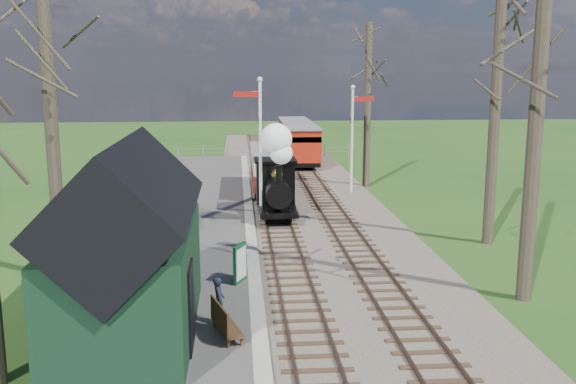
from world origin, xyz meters
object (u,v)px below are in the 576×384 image
object	(u,v)px
coach	(270,168)
person	(219,300)
locomotive	(276,177)
semaphore_near	(259,139)
red_carriage_a	(302,145)
sign_board	(240,263)
bench	(223,321)
station_shed	(129,251)
semaphore_far	(353,131)
red_carriage_b	(294,136)

from	to	relation	value
coach	person	bearing A→B (deg)	-97.00
locomotive	semaphore_near	bearing A→B (deg)	-164.91
coach	red_carriage_a	bearing A→B (deg)	74.06
locomotive	red_carriage_a	size ratio (longest dim) A/B	0.79
locomotive	sign_board	distance (m)	8.83
bench	semaphore_near	bearing A→B (deg)	84.02
station_shed	sign_board	xyz separation A→B (m)	(2.65, 3.60, -1.48)
station_shed	bench	world-z (taller)	station_shed
station_shed	bench	bearing A→B (deg)	-10.76
semaphore_far	red_carriage_b	bearing A→B (deg)	96.80
station_shed	person	distance (m)	2.59
red_carriage_b	coach	bearing A→B (deg)	-100.09
coach	red_carriage_b	bearing A→B (deg)	79.91
semaphore_near	red_carriage_b	bearing A→B (deg)	80.83
semaphore_near	locomotive	world-z (taller)	semaphore_near
red_carriage_b	semaphore_near	bearing A→B (deg)	-99.17
station_shed	coach	distance (m)	18.78
sign_board	bench	world-z (taller)	sign_board
station_shed	bench	xyz separation A→B (m)	(2.23, -0.42, -1.67)
red_carriage_a	bench	world-z (taller)	red_carriage_a
locomotive	person	xyz separation A→B (m)	(-2.18, -11.81, -1.13)
semaphore_near	semaphore_far	world-z (taller)	semaphore_near
coach	person	world-z (taller)	coach
coach	bench	world-z (taller)	coach
red_carriage_a	bench	distance (m)	28.20
coach	station_shed	bearing A→B (deg)	-103.24
sign_board	locomotive	bearing A→B (deg)	79.26
station_shed	red_carriage_a	xyz separation A→B (m)	(6.90, 27.37, -0.72)
red_carriage_a	sign_board	bearing A→B (deg)	-100.12
bench	red_carriage_b	bearing A→B (deg)	82.01
semaphore_far	red_carriage_a	xyz separation A→B (m)	(-1.77, 9.37, -1.80)
locomotive	red_carriage_a	bearing A→B (deg)	80.23
red_carriage_b	bench	bearing A→B (deg)	-97.99
locomotive	person	distance (m)	12.06
semaphore_near	red_carriage_b	xyz separation A→B (m)	(3.37, 20.87, -2.07)
coach	red_carriage_a	xyz separation A→B (m)	(2.60, 9.10, 0.12)
station_shed	coach	xyz separation A→B (m)	(4.30, 18.27, -0.84)
coach	red_carriage_a	size ratio (longest dim) A/B	1.26
semaphore_near	person	xyz separation A→B (m)	(-1.42, -11.61, -2.80)
locomotive	red_carriage_a	distance (m)	15.39
bench	person	xyz separation A→B (m)	(-0.12, 0.82, 0.22)
semaphore_far	locomotive	world-z (taller)	semaphore_far
red_carriage_b	person	bearing A→B (deg)	-98.40
semaphore_near	red_carriage_b	size ratio (longest dim) A/B	1.17
sign_board	coach	bearing A→B (deg)	83.60
locomotive	bench	xyz separation A→B (m)	(-2.06, -12.63, -1.35)
red_carriage_b	person	world-z (taller)	red_carriage_b
station_shed	red_carriage_a	world-z (taller)	station_shed
sign_board	bench	bearing A→B (deg)	-96.06
red_carriage_a	red_carriage_b	distance (m)	5.50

